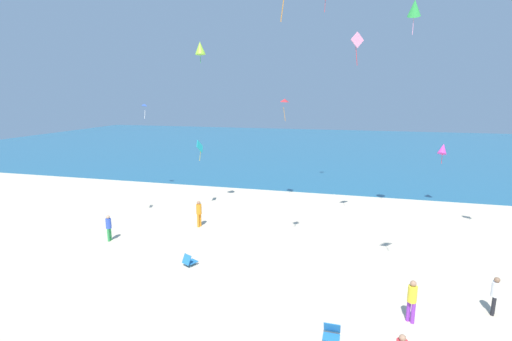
# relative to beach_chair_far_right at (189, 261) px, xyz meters

# --- Properties ---
(ground_plane) EXTENTS (120.00, 120.00, 0.00)m
(ground_plane) POSITION_rel_beach_chair_far_right_xyz_m (3.15, 5.88, -0.27)
(ground_plane) COLOR beige
(ocean_water) EXTENTS (120.00, 60.00, 0.05)m
(ocean_water) POSITION_rel_beach_chair_far_right_xyz_m (3.15, 45.61, -0.25)
(ocean_water) COLOR #236084
(ocean_water) RESTS_ON ground_plane
(beach_chair_far_right) EXTENTS (0.75, 0.82, 0.62)m
(beach_chair_far_right) POSITION_rel_beach_chair_far_right_xyz_m (0.00, 0.00, 0.00)
(beach_chair_far_right) COLOR #2370B2
(beach_chair_far_right) RESTS_ON ground_plane
(beach_chair_far_left) EXTENTS (0.61, 0.59, 0.57)m
(beach_chair_far_left) POSITION_rel_beach_chair_far_right_xyz_m (7.24, -4.00, -0.02)
(beach_chair_far_left) COLOR #2370B2
(beach_chair_far_left) RESTS_ON ground_plane
(person_0) EXTENTS (0.43, 0.43, 1.74)m
(person_0) POSITION_rel_beach_chair_far_right_xyz_m (-1.73, 5.35, 0.73)
(person_0) COLOR orange
(person_0) RESTS_ON ground_plane
(person_1) EXTENTS (0.41, 0.41, 1.56)m
(person_1) POSITION_rel_beach_chair_far_right_xyz_m (13.25, -0.88, 0.63)
(person_1) COLOR black
(person_1) RESTS_ON ground_plane
(person_3) EXTENTS (0.32, 0.32, 1.57)m
(person_3) POSITION_rel_beach_chair_far_right_xyz_m (-5.88, 1.81, 0.63)
(person_3) COLOR green
(person_3) RESTS_ON ground_plane
(person_4) EXTENTS (0.47, 0.47, 1.69)m
(person_4) POSITION_rel_beach_chair_far_right_xyz_m (10.06, -2.23, 0.70)
(person_4) COLOR purple
(person_4) RESTS_ON ground_plane
(kite_pink) EXTENTS (0.72, 0.57, 1.82)m
(kite_pink) POSITION_rel_beach_chair_far_right_xyz_m (7.60, 6.32, 11.06)
(kite_pink) COLOR pink
(kite_lime) EXTENTS (0.98, 0.99, 1.36)m
(kite_lime) POSITION_rel_beach_chair_far_right_xyz_m (-2.13, 7.27, 11.07)
(kite_lime) COLOR #99DB33
(kite_magenta) EXTENTS (0.97, 1.09, 1.63)m
(kite_magenta) POSITION_rel_beach_chair_far_right_xyz_m (14.22, 14.30, 4.17)
(kite_magenta) COLOR #DB3DA8
(kite_red) EXTENTS (0.79, 0.86, 1.61)m
(kite_red) POSITION_rel_beach_chair_far_right_xyz_m (2.75, 10.98, 7.72)
(kite_red) COLOR red
(kite_teal) EXTENTS (0.41, 0.97, 1.52)m
(kite_teal) POSITION_rel_beach_chair_far_right_xyz_m (-2.97, 8.69, 4.47)
(kite_teal) COLOR #1EADAD
(kite_blue) EXTENTS (0.62, 0.55, 1.25)m
(kite_blue) POSITION_rel_beach_chair_far_right_xyz_m (-9.18, 11.92, 7.29)
(kite_blue) COLOR blue
(kite_green) EXTENTS (0.85, 1.10, 1.98)m
(kite_green) POSITION_rel_beach_chair_far_right_xyz_m (10.60, 7.76, 12.89)
(kite_green) COLOR green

